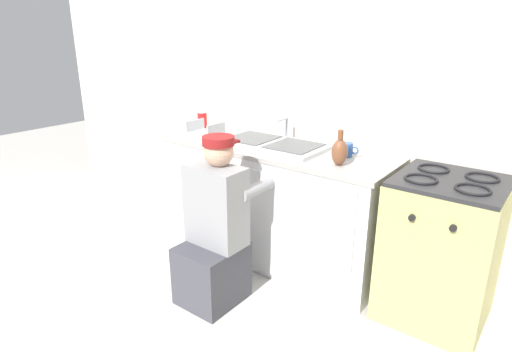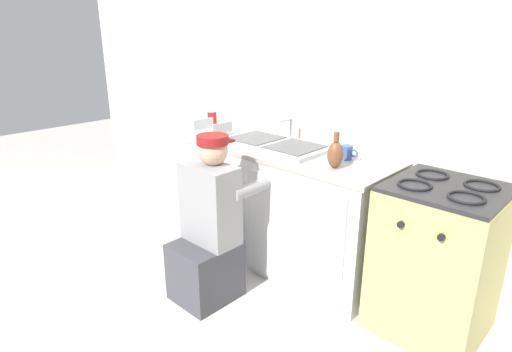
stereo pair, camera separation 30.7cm
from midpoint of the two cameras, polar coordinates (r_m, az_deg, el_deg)
ground_plane at (r=3.31m, az=1.50°, el=-12.32°), size 12.00×12.00×0.00m
back_wall at (r=3.37m, az=9.23°, el=10.75°), size 6.00×0.10×2.50m
counter_cabinet at (r=3.31m, az=4.94°, el=-3.95°), size 1.81×0.62×0.87m
countertop at (r=3.17m, az=5.28°, el=3.60°), size 1.85×0.62×0.03m
sink_double_basin at (r=3.16m, az=5.32°, el=4.24°), size 0.80×0.44×0.19m
stove_range at (r=2.79m, az=25.95°, el=-10.02°), size 0.60×0.62×0.92m
plumber_person at (r=2.81m, az=-3.21°, el=-7.66°), size 0.42×0.61×1.10m
soda_cup_red at (r=3.77m, az=-3.54°, el=7.57°), size 0.08×0.08×0.15m
coffee_mug at (r=2.93m, az=15.00°, el=3.02°), size 0.13×0.08×0.09m
dish_rack_tray at (r=3.54m, az=-3.30°, el=5.99°), size 0.28×0.22×0.11m
vase_decorative at (r=2.72m, az=13.75°, el=2.83°), size 0.10×0.10×0.23m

